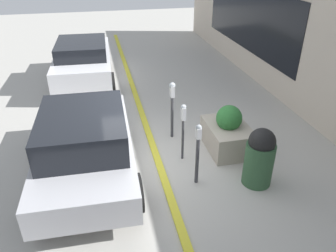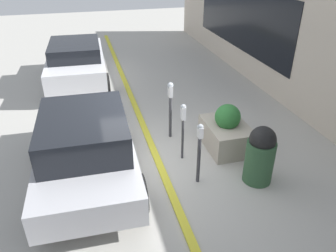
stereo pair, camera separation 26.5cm
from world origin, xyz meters
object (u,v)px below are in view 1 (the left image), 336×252
Objects in this scene: parking_meter_second at (183,122)px; parked_car_middle at (85,144)px; planter_box at (228,133)px; parked_car_rear at (83,60)px; parking_meter_nearest at (198,148)px; trash_bin at (260,157)px; parking_meter_middle at (172,101)px.

parking_meter_second is 0.34× the size of parked_car_middle.
planter_box is 6.35m from parked_car_rear.
parked_car_rear is (5.56, 2.20, -0.16)m from parking_meter_second.
trash_bin is (-0.28, -1.23, -0.22)m from parking_meter_nearest.
trash_bin is at bearing -132.71° from parking_meter_second.
planter_box is at bearing -125.22° from parking_meter_middle.
parking_meter_nearest is 1.28m from trash_bin.
parking_meter_second is at bearing 3.87° from parking_meter_nearest.
parking_meter_nearest is 0.91× the size of parking_meter_middle.
parking_meter_second is 0.32× the size of parked_car_rear.
parking_meter_second reaches higher than parking_meter_nearest.
parking_meter_middle reaches higher than parking_meter_nearest.
parking_meter_nearest reaches higher than trash_bin.
parked_car_rear reaches higher than trash_bin.
parking_meter_middle is 1.12× the size of planter_box.
parking_meter_middle reaches higher than planter_box.
parking_meter_nearest is 0.99× the size of parking_meter_second.
trash_bin is (-2.21, -1.30, -0.38)m from parking_meter_middle.
parked_car_middle is 5.77m from parked_car_rear.
planter_box is 0.33× the size of parked_car_middle.
parked_car_rear is 3.38× the size of trash_bin.
trash_bin is at bearing -104.37° from parked_car_middle.
parking_meter_second is (0.91, 0.06, 0.11)m from parking_meter_nearest.
parking_meter_middle reaches higher than parked_car_rear.
parking_meter_nearest is 6.85m from parked_car_rear.
parking_meter_second is at bearing -179.40° from parking_meter_middle.
parking_meter_middle reaches higher than trash_bin.
parking_meter_middle is 0.37× the size of parked_car_middle.
planter_box is (1.10, -1.11, -0.43)m from parking_meter_nearest.
trash_bin is (-1.19, -1.29, -0.33)m from parking_meter_second.
parking_meter_nearest is at bearing -177.86° from parking_meter_middle.
parking_meter_second is at bearing 99.22° from planter_box.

